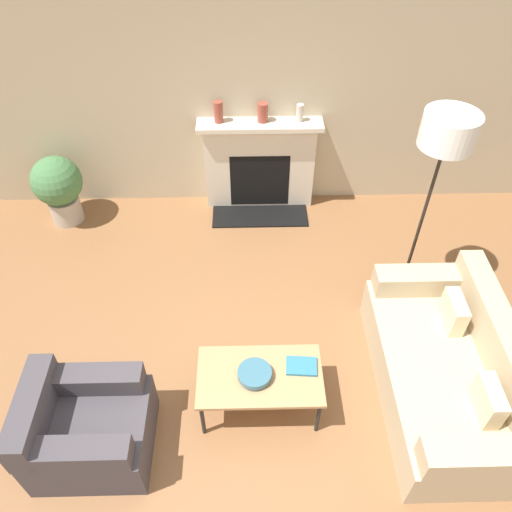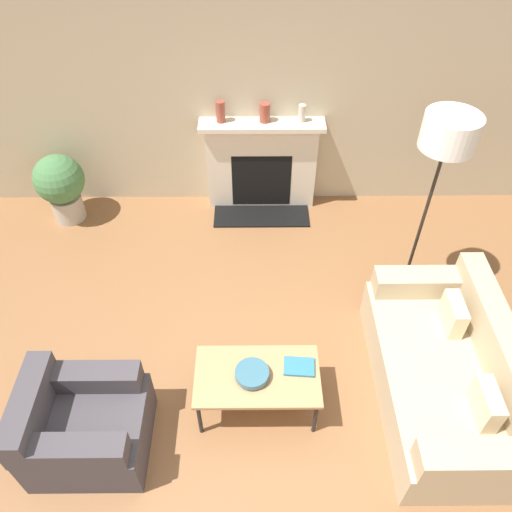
{
  "view_description": "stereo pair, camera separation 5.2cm",
  "coord_description": "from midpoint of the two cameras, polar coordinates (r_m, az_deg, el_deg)",
  "views": [
    {
      "loc": [
        -0.01,
        -1.86,
        3.8
      ],
      "look_at": [
        0.06,
        1.52,
        0.45
      ],
      "focal_mm": 35.0,
      "sensor_mm": 36.0,
      "label": 1
    },
    {
      "loc": [
        0.04,
        -1.86,
        3.8
      ],
      "look_at": [
        0.06,
        1.52,
        0.45
      ],
      "focal_mm": 35.0,
      "sensor_mm": 36.0,
      "label": 2
    }
  ],
  "objects": [
    {
      "name": "mantel_vase_center_right",
      "position": [
        5.47,
        4.74,
        15.99
      ],
      "size": [
        0.08,
        0.08,
        0.19
      ],
      "color": "beige",
      "rests_on": "fireplace"
    },
    {
      "name": "couch",
      "position": [
        4.42,
        20.95,
        -12.2
      ],
      "size": [
        0.96,
        1.81,
        0.78
      ],
      "rotation": [
        0.0,
        0.0,
        -1.57
      ],
      "color": "tan",
      "rests_on": "ground_plane"
    },
    {
      "name": "armchair_near",
      "position": [
        4.11,
        -19.25,
        -18.15
      ],
      "size": [
        0.86,
        0.75,
        0.73
      ],
      "rotation": [
        0.0,
        0.0,
        1.57
      ],
      "color": "#423D42",
      "rests_on": "ground_plane"
    },
    {
      "name": "ground_plane",
      "position": [
        4.23,
        -0.8,
        -19.16
      ],
      "size": [
        18.0,
        18.0,
        0.0
      ],
      "primitive_type": "plane",
      "color": "brown"
    },
    {
      "name": "mantel_vase_center_left",
      "position": [
        5.44,
        0.49,
        16.09
      ],
      "size": [
        0.11,
        0.11,
        0.21
      ],
      "color": "brown",
      "rests_on": "fireplace"
    },
    {
      "name": "bowl",
      "position": [
        3.9,
        -0.54,
        -13.31
      ],
      "size": [
        0.26,
        0.26,
        0.07
      ],
      "color": "#38667A",
      "rests_on": "coffee_table"
    },
    {
      "name": "coffee_table",
      "position": [
        3.98,
        0.05,
        -13.72
      ],
      "size": [
        0.97,
        0.55,
        0.44
      ],
      "color": "tan",
      "rests_on": "ground_plane"
    },
    {
      "name": "floor_lamp",
      "position": [
        4.29,
        20.51,
        12.04
      ],
      "size": [
        0.44,
        0.44,
        1.91
      ],
      "color": "black",
      "rests_on": "ground_plane"
    },
    {
      "name": "potted_plant",
      "position": [
        5.98,
        -21.9,
        7.41
      ],
      "size": [
        0.55,
        0.55,
        0.82
      ],
      "color": "#B2A899",
      "rests_on": "ground_plane"
    },
    {
      "name": "fireplace",
      "position": [
        5.78,
        0.15,
        10.27
      ],
      "size": [
        1.35,
        0.59,
        1.08
      ],
      "color": "beige",
      "rests_on": "ground_plane"
    },
    {
      "name": "mantel_vase_left",
      "position": [
        5.44,
        -4.6,
        16.1
      ],
      "size": [
        0.1,
        0.1,
        0.23
      ],
      "color": "brown",
      "rests_on": "fireplace"
    },
    {
      "name": "wall_back",
      "position": [
        5.44,
        -1.4,
        19.15
      ],
      "size": [
        18.0,
        0.06,
        2.9
      ],
      "color": "#BCAD8E",
      "rests_on": "ground_plane"
    },
    {
      "name": "book",
      "position": [
        3.99,
        4.84,
        -12.43
      ],
      "size": [
        0.25,
        0.19,
        0.02
      ],
      "rotation": [
        0.0,
        0.0,
        -0.08
      ],
      "color": "teal",
      "rests_on": "coffee_table"
    }
  ]
}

